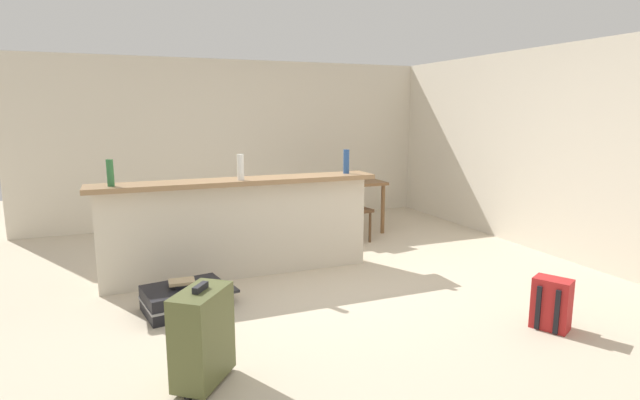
% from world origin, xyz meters
% --- Properties ---
extents(ground_plane, '(13.00, 13.00, 0.05)m').
position_xyz_m(ground_plane, '(0.00, 0.00, -0.03)').
color(ground_plane, beige).
extents(wall_back, '(6.60, 0.10, 2.50)m').
position_xyz_m(wall_back, '(0.00, 3.05, 1.25)').
color(wall_back, beige).
rests_on(wall_back, ground_plane).
extents(wall_right, '(0.10, 6.00, 2.50)m').
position_xyz_m(wall_right, '(3.05, 0.30, 1.25)').
color(wall_right, beige).
rests_on(wall_right, ground_plane).
extents(partition_half_wall, '(2.80, 0.20, 0.99)m').
position_xyz_m(partition_half_wall, '(-0.68, 0.36, 0.50)').
color(partition_half_wall, beige).
rests_on(partition_half_wall, ground_plane).
extents(bar_countertop, '(2.96, 0.40, 0.05)m').
position_xyz_m(bar_countertop, '(-0.68, 0.36, 1.02)').
color(bar_countertop, '#93704C').
rests_on(bar_countertop, partition_half_wall).
extents(bottle_green, '(0.06, 0.06, 0.25)m').
position_xyz_m(bottle_green, '(-1.90, 0.32, 1.17)').
color(bottle_green, '#2D6B38').
rests_on(bottle_green, bar_countertop).
extents(bottle_white, '(0.07, 0.07, 0.26)m').
position_xyz_m(bottle_white, '(-0.68, 0.27, 1.17)').
color(bottle_white, silver).
rests_on(bottle_white, bar_countertop).
extents(bottle_blue, '(0.07, 0.07, 0.27)m').
position_xyz_m(bottle_blue, '(0.55, 0.37, 1.17)').
color(bottle_blue, '#284C89').
rests_on(bottle_blue, bar_countertop).
extents(dining_table, '(1.10, 0.80, 0.74)m').
position_xyz_m(dining_table, '(1.14, 1.78, 0.65)').
color(dining_table, brown).
rests_on(dining_table, ground_plane).
extents(dining_chair_near_partition, '(0.47, 0.47, 0.93)m').
position_xyz_m(dining_chair_near_partition, '(1.03, 1.27, 0.52)').
color(dining_chair_near_partition, '#4C331E').
rests_on(dining_chair_near_partition, ground_plane).
extents(suitcase_flat_black, '(0.87, 0.60, 0.22)m').
position_xyz_m(suitcase_flat_black, '(-1.35, -0.38, 0.11)').
color(suitcase_flat_black, black).
rests_on(suitcase_flat_black, ground_plane).
extents(backpack_red, '(0.32, 0.33, 0.42)m').
position_xyz_m(backpack_red, '(1.34, -1.87, 0.20)').
color(backpack_red, red).
rests_on(backpack_red, ground_plane).
extents(suitcase_upright_olive, '(0.46, 0.49, 0.67)m').
position_xyz_m(suitcase_upright_olive, '(-1.39, -1.66, 0.33)').
color(suitcase_upright_olive, '#51562D').
rests_on(suitcase_upright_olive, ground_plane).
extents(book_stack, '(0.30, 0.21, 0.06)m').
position_xyz_m(book_stack, '(-1.34, -0.39, 0.25)').
color(book_stack, black).
rests_on(book_stack, suitcase_flat_black).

